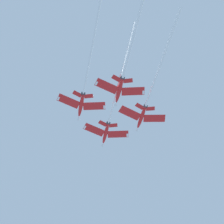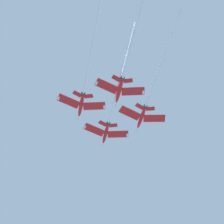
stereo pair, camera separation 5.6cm
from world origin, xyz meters
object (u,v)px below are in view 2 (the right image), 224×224
object	(u,v)px
jet_right_wing	(151,92)
jet_slot	(126,67)
jet_left_wing	(85,84)
jet_lead	(110,116)

from	to	relation	value
jet_right_wing	jet_slot	world-z (taller)	jet_right_wing
jet_left_wing	jet_lead	bearing A→B (deg)	-58.07
jet_left_wing	jet_slot	size ratio (longest dim) A/B	1.17
jet_left_wing	jet_right_wing	size ratio (longest dim) A/B	1.06
jet_lead	jet_slot	distance (m)	24.39
jet_left_wing	jet_right_wing	bearing A→B (deg)	-107.33
jet_lead	jet_left_wing	size ratio (longest dim) A/B	1.01
jet_right_wing	jet_slot	size ratio (longest dim) A/B	1.11
jet_lead	jet_slot	xyz separation A→B (m)	(-23.32, 4.92, -5.18)
jet_lead	jet_left_wing	bearing A→B (deg)	121.93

